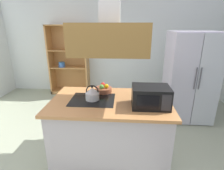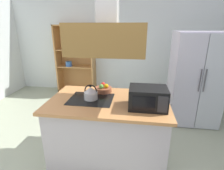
# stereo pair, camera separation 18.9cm
# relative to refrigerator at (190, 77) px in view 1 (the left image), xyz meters

# --- Properties ---
(ground_plane) EXTENTS (7.80, 7.80, 0.00)m
(ground_plane) POSITION_rel_refrigerator_xyz_m (-1.71, -1.50, -0.88)
(ground_plane) COLOR #959D83
(wall_back) EXTENTS (6.00, 0.12, 2.70)m
(wall_back) POSITION_rel_refrigerator_xyz_m (-1.71, 1.50, 0.47)
(wall_back) COLOR silver
(wall_back) RESTS_ON ground
(kitchen_island) EXTENTS (1.63, 1.00, 0.90)m
(kitchen_island) POSITION_rel_refrigerator_xyz_m (-1.49, -1.28, -0.43)
(kitchen_island) COLOR #B7AEB0
(kitchen_island) RESTS_ON ground
(range_hood) EXTENTS (0.90, 0.70, 1.16)m
(range_hood) POSITION_rel_refrigerator_xyz_m (-1.49, -1.28, 0.93)
(range_hood) COLOR brown
(refrigerator) EXTENTS (0.90, 0.77, 1.77)m
(refrigerator) POSITION_rel_refrigerator_xyz_m (0.00, 0.00, 0.00)
(refrigerator) COLOR #BBB4C9
(refrigerator) RESTS_ON ground
(dish_cabinet) EXTENTS (1.06, 0.40, 1.88)m
(dish_cabinet) POSITION_rel_refrigerator_xyz_m (-2.84, 1.28, -0.05)
(dish_cabinet) COLOR #BA8347
(dish_cabinet) RESTS_ON ground
(kettle) EXTENTS (0.19, 0.19, 0.21)m
(kettle) POSITION_rel_refrigerator_xyz_m (-1.74, -1.28, 0.11)
(kettle) COLOR beige
(kettle) RESTS_ON kitchen_island
(cutting_board) EXTENTS (0.35, 0.25, 0.02)m
(cutting_board) POSITION_rel_refrigerator_xyz_m (-0.92, -0.94, 0.03)
(cutting_board) COLOR white
(cutting_board) RESTS_ON kitchen_island
(microwave) EXTENTS (0.46, 0.35, 0.26)m
(microwave) POSITION_rel_refrigerator_xyz_m (-0.98, -1.42, 0.15)
(microwave) COLOR black
(microwave) RESTS_ON kitchen_island
(fruit_bowl) EXTENTS (0.26, 0.26, 0.14)m
(fruit_bowl) POSITION_rel_refrigerator_xyz_m (-1.62, -0.97, 0.06)
(fruit_bowl) COLOR brown
(fruit_bowl) RESTS_ON kitchen_island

